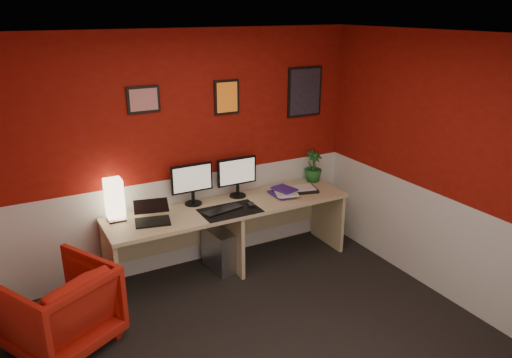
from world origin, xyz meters
name	(u,v)px	position (x,y,z in m)	size (l,w,h in m)	color
ground	(261,354)	(0.00, 0.00, 0.00)	(4.00, 3.50, 0.01)	black
ceiling	(263,38)	(0.00, 0.00, 2.50)	(4.00, 3.50, 0.01)	white
wall_back	(180,154)	(0.00, 1.75, 1.25)	(4.00, 0.01, 2.50)	maroon
wall_front	(455,354)	(0.00, -1.75, 1.25)	(4.00, 0.01, 2.50)	maroon
wall_right	(452,173)	(2.00, 0.00, 1.25)	(0.01, 3.50, 2.50)	maroon
wainscot_back	(184,221)	(0.00, 1.75, 0.50)	(4.00, 0.01, 1.00)	silver
wainscot_right	(442,246)	(2.00, 0.00, 0.50)	(0.01, 3.50, 1.00)	silver
desk	(231,237)	(0.40, 1.41, 0.36)	(2.60, 0.65, 0.73)	tan
shoji_lamp	(115,201)	(-0.73, 1.59, 0.93)	(0.16, 0.16, 0.40)	#FFE5B2
laptop	(152,212)	(-0.44, 1.36, 0.84)	(0.33, 0.23, 0.22)	black
monitor_left	(192,178)	(0.08, 1.62, 1.02)	(0.45, 0.06, 0.58)	black
monitor_right	(237,171)	(0.59, 1.60, 1.02)	(0.45, 0.06, 0.58)	black
desk_mat	(230,211)	(0.34, 1.27, 0.73)	(0.60, 0.38, 0.01)	black
keyboard	(223,210)	(0.26, 1.30, 0.74)	(0.42, 0.14, 0.02)	black
mouse	(251,205)	(0.57, 1.26, 0.75)	(0.06, 0.10, 0.03)	black
book_bottom	(274,196)	(0.92, 1.39, 0.74)	(0.22, 0.29, 0.03)	#391D87
book_middle	(275,192)	(0.95, 1.42, 0.77)	(0.24, 0.32, 0.02)	silver
book_top	(278,191)	(0.97, 1.38, 0.79)	(0.19, 0.25, 0.02)	#391D87
zen_tray	(301,190)	(1.28, 1.41, 0.74)	(0.35, 0.25, 0.03)	black
potted_plant	(313,166)	(1.59, 1.62, 0.91)	(0.21, 0.21, 0.37)	#19591E
pc_tower	(219,250)	(0.28, 1.45, 0.23)	(0.20, 0.45, 0.45)	#99999E
armchair	(59,308)	(-1.40, 0.90, 0.36)	(0.76, 0.79, 0.71)	#B21709
art_left	(143,100)	(-0.34, 1.74, 1.85)	(0.32, 0.02, 0.26)	red
art_center	(227,97)	(0.54, 1.74, 1.80)	(0.28, 0.02, 0.36)	orange
art_right	(305,92)	(1.51, 1.74, 1.78)	(0.44, 0.02, 0.56)	black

